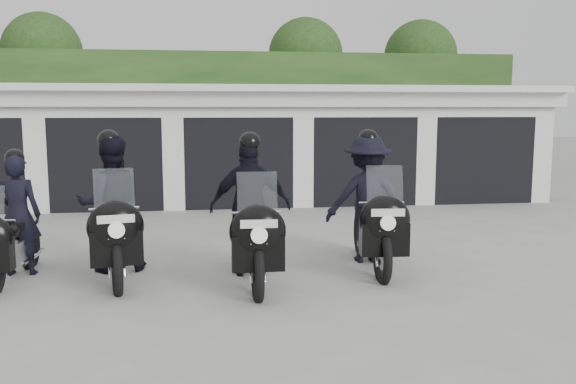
{
  "coord_description": "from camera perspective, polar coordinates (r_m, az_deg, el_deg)",
  "views": [
    {
      "loc": [
        -0.79,
        -9.11,
        2.4
      ],
      "look_at": [
        0.54,
        0.68,
        1.05
      ],
      "focal_mm": 38.0,
      "sensor_mm": 36.0,
      "label": 1
    }
  ],
  "objects": [
    {
      "name": "ground",
      "position": [
        9.46,
        -2.69,
        -6.93
      ],
      "size": [
        80.0,
        80.0,
        0.0
      ],
      "primitive_type": "plane",
      "color": "#9C9D97",
      "rests_on": "ground"
    },
    {
      "name": "police_bike_d",
      "position": [
        9.48,
        7.64,
        -1.29
      ],
      "size": [
        1.34,
        2.48,
        2.15
      ],
      "rotation": [
        0.0,
        0.0,
        -0.07
      ],
      "color": "black",
      "rests_on": "ground"
    },
    {
      "name": "police_bike_c",
      "position": [
        8.61,
        -3.43,
        -2.22
      ],
      "size": [
        1.17,
        2.46,
        2.14
      ],
      "rotation": [
        0.0,
        0.0,
        -0.0
      ],
      "color": "black",
      "rests_on": "ground"
    },
    {
      "name": "police_bike_a",
      "position": [
        9.38,
        -24.5,
        -3.06
      ],
      "size": [
        0.71,
        2.17,
        1.89
      ],
      "rotation": [
        0.0,
        0.0,
        -0.05
      ],
      "color": "black",
      "rests_on": "ground"
    },
    {
      "name": "background_vegetation",
      "position": [
        22.07,
        -4.73,
        8.72
      ],
      "size": [
        20.0,
        3.9,
        5.8
      ],
      "color": "#1A3814",
      "rests_on": "ground"
    },
    {
      "name": "police_bike_b",
      "position": [
        9.17,
        -16.15,
        -1.86
      ],
      "size": [
        1.18,
        2.47,
        2.17
      ],
      "rotation": [
        0.0,
        0.0,
        0.19
      ],
      "color": "black",
      "rests_on": "ground"
    },
    {
      "name": "garage_block",
      "position": [
        17.22,
        -5.07,
        4.51
      ],
      "size": [
        16.4,
        6.8,
        2.96
      ],
      "color": "white",
      "rests_on": "ground"
    }
  ]
}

